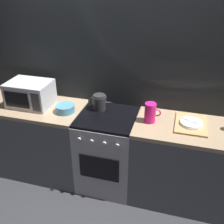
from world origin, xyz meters
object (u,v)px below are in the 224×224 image
(kettle, at_px, (100,102))
(dish_pile, at_px, (191,124))
(mixing_bowl, at_px, (65,108))
(pitcher, at_px, (150,113))
(microwave, at_px, (30,94))
(stove_unit, at_px, (108,151))

(kettle, xyz_separation_m, dish_pile, (0.96, -0.08, -0.06))
(mixing_bowl, bearing_deg, kettle, 26.01)
(kettle, relative_size, pitcher, 1.42)
(mixing_bowl, xyz_separation_m, dish_pile, (1.29, 0.08, -0.02))
(pitcher, relative_size, dish_pile, 0.50)
(microwave, relative_size, pitcher, 2.30)
(mixing_bowl, bearing_deg, stove_unit, 5.11)
(stove_unit, xyz_separation_m, kettle, (-0.12, 0.12, 0.53))
(kettle, height_order, mixing_bowl, kettle)
(mixing_bowl, bearing_deg, dish_pile, 3.57)
(stove_unit, distance_m, microwave, 1.06)
(dish_pile, bearing_deg, stove_unit, -177.26)
(microwave, xyz_separation_m, mixing_bowl, (0.43, -0.05, -0.10))
(microwave, height_order, kettle, microwave)
(microwave, relative_size, mixing_bowl, 2.30)
(microwave, relative_size, kettle, 1.62)
(microwave, relative_size, dish_pile, 1.15)
(mixing_bowl, relative_size, pitcher, 1.00)
(microwave, xyz_separation_m, kettle, (0.76, 0.11, -0.05))
(stove_unit, xyz_separation_m, microwave, (-0.88, 0.01, 0.59))
(pitcher, bearing_deg, kettle, 167.58)
(microwave, distance_m, pitcher, 1.32)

